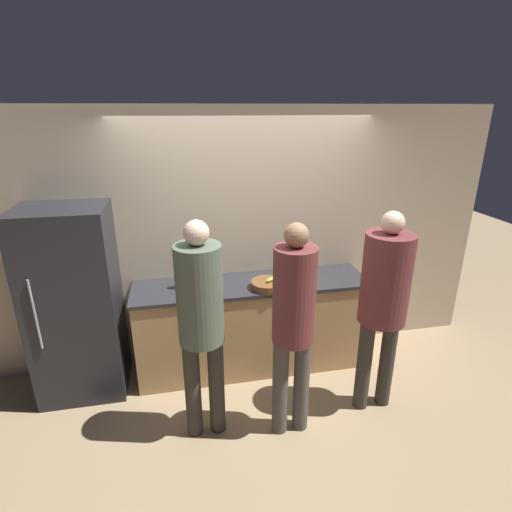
# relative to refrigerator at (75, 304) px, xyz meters

# --- Properties ---
(ground_plane) EXTENTS (14.00, 14.00, 0.00)m
(ground_plane) POSITION_rel_refrigerator_xyz_m (1.64, -0.32, -0.90)
(ground_plane) COLOR #9E8460
(wall_back) EXTENTS (5.20, 0.06, 2.60)m
(wall_back) POSITION_rel_refrigerator_xyz_m (1.64, 0.34, 0.40)
(wall_back) COLOR #C6B293
(wall_back) RESTS_ON ground_plane
(counter) EXTENTS (2.32, 0.64, 0.95)m
(counter) POSITION_rel_refrigerator_xyz_m (1.64, 0.04, -0.42)
(counter) COLOR tan
(counter) RESTS_ON ground_plane
(refrigerator) EXTENTS (0.75, 0.66, 1.79)m
(refrigerator) POSITION_rel_refrigerator_xyz_m (0.00, 0.00, 0.00)
(refrigerator) COLOR #232328
(refrigerator) RESTS_ON ground_plane
(person_left) EXTENTS (0.35, 0.35, 1.84)m
(person_left) POSITION_rel_refrigerator_xyz_m (1.08, -0.81, 0.21)
(person_left) COLOR #38332D
(person_left) RESTS_ON ground_plane
(person_center) EXTENTS (0.33, 0.33, 1.82)m
(person_center) POSITION_rel_refrigerator_xyz_m (1.78, -0.93, 0.17)
(person_center) COLOR #4C4742
(person_center) RESTS_ON ground_plane
(person_right) EXTENTS (0.40, 0.40, 1.82)m
(person_right) POSITION_rel_refrigerator_xyz_m (2.60, -0.80, 0.23)
(person_right) COLOR #38332D
(person_right) RESTS_ON ground_plane
(fruit_bowl) EXTENTS (0.32, 0.32, 0.11)m
(fruit_bowl) POSITION_rel_refrigerator_xyz_m (1.76, -0.14, 0.09)
(fruit_bowl) COLOR brown
(fruit_bowl) RESTS_ON counter
(utensil_crock) EXTENTS (0.11, 0.11, 0.25)m
(utensil_crock) POSITION_rel_refrigerator_xyz_m (2.33, 0.24, 0.13)
(utensil_crock) COLOR #ADA393
(utensil_crock) RESTS_ON counter
(bottle_amber) EXTENTS (0.07, 0.07, 0.20)m
(bottle_amber) POSITION_rel_refrigerator_xyz_m (0.93, 0.03, 0.13)
(bottle_amber) COLOR brown
(bottle_amber) RESTS_ON counter
(cup_black) EXTENTS (0.07, 0.07, 0.10)m
(cup_black) POSITION_rel_refrigerator_xyz_m (1.00, -0.11, 0.10)
(cup_black) COLOR #28282D
(cup_black) RESTS_ON counter
(cup_yellow) EXTENTS (0.09, 0.09, 0.08)m
(cup_yellow) POSITION_rel_refrigerator_xyz_m (2.20, -0.06, 0.10)
(cup_yellow) COLOR gold
(cup_yellow) RESTS_ON counter
(potted_plant) EXTENTS (0.17, 0.17, 0.27)m
(potted_plant) POSITION_rel_refrigerator_xyz_m (1.20, 0.13, 0.20)
(potted_plant) COLOR beige
(potted_plant) RESTS_ON counter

